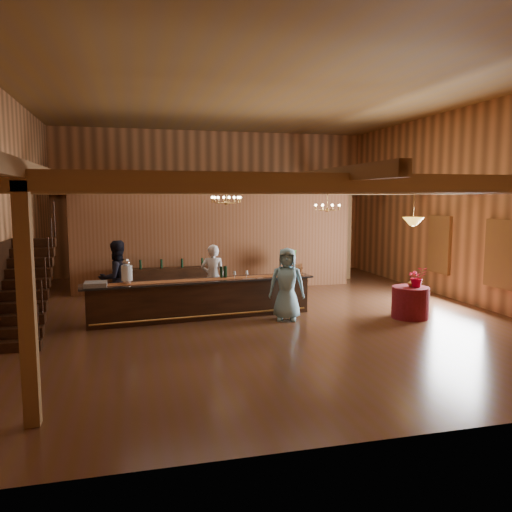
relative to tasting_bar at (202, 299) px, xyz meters
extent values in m
plane|color=#522F20|center=(1.52, 0.23, -0.49)|extent=(14.00, 14.00, 0.00)
plane|color=brown|center=(1.52, 0.23, 5.01)|extent=(14.00, 14.00, 0.00)
cube|color=#B77545|center=(1.52, 7.23, 2.26)|extent=(12.00, 0.10, 5.50)
cube|color=#B77545|center=(1.52, -6.77, 2.26)|extent=(12.00, 0.10, 5.50)
cube|color=#B77545|center=(-4.48, 0.23, 2.26)|extent=(0.10, 14.00, 5.50)
cube|color=#B77545|center=(7.52, 0.23, 2.26)|extent=(0.10, 14.00, 5.50)
cube|color=brown|center=(1.52, -5.27, 2.71)|extent=(11.90, 0.20, 0.28)
cube|color=brown|center=(1.52, -2.77, 2.71)|extent=(11.90, 0.20, 0.28)
cube|color=brown|center=(1.52, -0.27, 2.71)|extent=(11.90, 0.20, 0.28)
cube|color=brown|center=(1.52, 2.23, 2.71)|extent=(11.90, 0.20, 0.28)
cube|color=brown|center=(1.52, 4.73, 2.71)|extent=(11.90, 0.20, 0.28)
cube|color=brown|center=(1.52, 7.03, 2.71)|extent=(11.90, 0.20, 0.28)
cube|color=brown|center=(-2.98, 0.23, 2.85)|extent=(0.18, 13.90, 0.22)
cube|color=brown|center=(1.52, 0.23, 2.85)|extent=(0.18, 13.90, 0.22)
cube|color=brown|center=(6.02, 0.23, 2.85)|extent=(0.18, 13.90, 0.22)
cube|color=brown|center=(-2.98, 4.73, 1.11)|extent=(0.20, 0.20, 3.20)
cube|color=brown|center=(6.02, 4.73, 1.11)|extent=(0.20, 0.20, 3.20)
cube|color=brown|center=(-2.98, -5.27, 1.11)|extent=(0.20, 0.20, 3.20)
cube|color=brown|center=(1.02, 3.73, 1.06)|extent=(9.00, 0.18, 3.10)
cube|color=white|center=(7.47, -1.37, 1.06)|extent=(0.12, 1.05, 1.75)
cube|color=white|center=(7.47, 1.23, 1.06)|extent=(0.12, 1.05, 1.75)
cube|color=black|center=(-3.93, -1.77, -0.39)|extent=(1.00, 0.28, 0.20)
cube|color=black|center=(-3.93, -1.49, -0.19)|extent=(1.00, 0.28, 0.20)
cube|color=black|center=(-3.93, -1.21, 0.01)|extent=(1.00, 0.28, 0.20)
cube|color=black|center=(-3.93, -0.93, 0.21)|extent=(1.00, 0.28, 0.20)
cube|color=black|center=(-3.93, -0.65, 0.41)|extent=(1.00, 0.28, 0.20)
cube|color=black|center=(-3.93, -0.37, 0.61)|extent=(1.00, 0.28, 0.20)
cube|color=black|center=(-3.93, -0.09, 0.81)|extent=(1.00, 0.28, 0.20)
cube|color=black|center=(-3.93, 0.19, 1.01)|extent=(1.00, 0.28, 0.20)
cube|color=black|center=(-3.93, 0.47, 1.21)|extent=(1.00, 0.28, 0.20)
cube|color=black|center=(-3.93, 0.75, 1.41)|extent=(1.00, 0.28, 0.20)
cube|color=black|center=(2.52, 5.73, 0.06)|extent=(1.20, 0.60, 1.10)
cube|color=#995A30|center=(-0.48, 5.73, 0.01)|extent=(1.00, 0.60, 1.00)
cube|color=black|center=(0.00, 0.00, -0.03)|extent=(5.51, 1.11, 0.91)
cube|color=black|center=(0.00, 0.00, 0.45)|extent=(5.79, 1.25, 0.05)
cube|color=maroon|center=(0.00, 0.00, 0.48)|extent=(5.40, 0.87, 0.01)
cylinder|color=#C38E43|center=(0.00, -0.36, -0.35)|extent=(5.28, 0.54, 0.05)
cylinder|color=silver|center=(-1.78, -0.12, 0.51)|extent=(0.18, 0.18, 0.08)
cylinder|color=silver|center=(-1.78, -0.12, 0.73)|extent=(0.26, 0.26, 0.36)
sphere|color=silver|center=(-1.78, -0.12, 0.98)|extent=(0.18, 0.18, 0.18)
cube|color=gray|center=(-2.48, -0.28, 0.52)|extent=(0.50, 0.50, 0.10)
cube|color=#995A30|center=(2.36, 0.19, 0.62)|extent=(0.06, 0.06, 0.30)
cube|color=#995A30|center=(2.64, 0.19, 0.62)|extent=(0.06, 0.06, 0.30)
cylinder|color=#995A30|center=(2.50, 0.19, 0.65)|extent=(0.24, 0.24, 0.24)
cylinder|color=black|center=(0.52, 0.16, 0.62)|extent=(0.07, 0.07, 0.30)
cylinder|color=black|center=(0.61, 0.17, 0.62)|extent=(0.07, 0.07, 0.30)
cylinder|color=black|center=(0.63, 0.17, 0.62)|extent=(0.07, 0.07, 0.30)
cube|color=black|center=(-0.78, 3.29, -0.08)|extent=(2.92, 0.53, 0.82)
cylinder|color=maroon|center=(5.02, -1.23, -0.10)|extent=(0.90, 0.90, 0.78)
cylinder|color=#C38E43|center=(0.86, 1.23, 2.53)|extent=(0.02, 0.02, 0.37)
sphere|color=#C38E43|center=(0.86, 1.23, 2.34)|extent=(0.12, 0.12, 0.12)
torus|color=#C38E43|center=(0.86, 1.23, 2.44)|extent=(0.80, 0.80, 0.04)
cylinder|color=#C38E43|center=(4.13, 2.07, 2.41)|extent=(0.02, 0.02, 0.61)
sphere|color=#C38E43|center=(4.13, 2.07, 2.11)|extent=(0.12, 0.12, 0.12)
torus|color=#C38E43|center=(4.13, 2.07, 2.21)|extent=(0.80, 0.80, 0.04)
cylinder|color=#C38E43|center=(5.02, -1.23, 2.31)|extent=(0.02, 0.02, 0.80)
cone|color=gold|center=(5.02, -1.23, 1.91)|extent=(0.52, 0.52, 0.20)
imported|color=white|center=(0.41, 0.82, 0.39)|extent=(0.71, 0.54, 1.75)
imported|color=black|center=(-2.05, 0.80, 0.47)|extent=(1.16, 1.09, 1.91)
imported|color=#7CB1C3|center=(1.98, -0.68, 0.40)|extent=(1.00, 0.82, 1.77)
imported|color=#357026|center=(3.10, 2.86, 0.18)|extent=(0.86, 0.75, 1.34)
imported|color=#BA072C|center=(5.15, -1.29, 0.55)|extent=(0.52, 0.47, 0.50)
imported|color=#C38E43|center=(5.06, -1.20, 0.46)|extent=(0.22, 0.22, 0.33)
camera|label=1|loc=(-1.65, -12.08, 2.51)|focal=35.00mm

